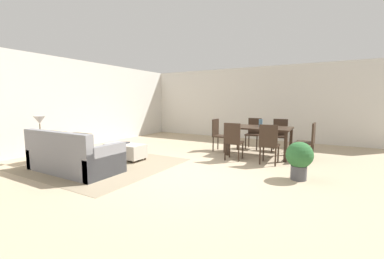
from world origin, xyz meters
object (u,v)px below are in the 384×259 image
object	(u,v)px
ottoman_table	(125,150)
potted_plant	(299,158)
dining_table	(260,130)
book_on_ottoman	(123,143)
dining_chair_far_right	(280,133)
couch	(73,157)
dining_chair_near_left	(233,139)
dining_chair_far_left	(254,131)
table_lamp	(39,121)
vase_centerpiece	(261,123)
dining_chair_head_west	(218,133)
dining_chair_head_east	(309,139)
side_table	(41,144)
dining_chair_near_right	(269,142)

from	to	relation	value
ottoman_table	potted_plant	distance (m)	3.95
dining_table	book_on_ottoman	world-z (taller)	dining_table
ottoman_table	dining_chair_far_right	size ratio (longest dim) A/B	1.12
couch	dining_chair_near_left	bearing A→B (deg)	44.87
couch	dining_table	distance (m)	4.52
ottoman_table	dining_chair_near_left	world-z (taller)	dining_chair_near_left
dining_chair_near_left	dining_chair_far_left	xyz separation A→B (m)	(0.01, 1.77, 0.00)
table_lamp	vase_centerpiece	distance (m)	5.42
couch	dining_chair_near_left	distance (m)	3.57
dining_chair_far_right	dining_chair_head_west	bearing A→B (deg)	-150.78
dining_chair_head_east	dining_chair_near_left	bearing A→B (deg)	-150.21
table_lamp	dining_chair_head_east	distance (m)	6.38
side_table	dining_chair_far_left	bearing A→B (deg)	47.71
dining_chair_far_left	dining_chair_far_right	size ratio (longest dim) A/B	1.00
dining_chair_near_right	vase_centerpiece	world-z (taller)	vase_centerpiece
dining_chair_head_east	dining_chair_near_right	bearing A→B (deg)	-129.84
dining_table	dining_chair_near_right	xyz separation A→B (m)	(0.44, -0.88, -0.15)
couch	ottoman_table	size ratio (longest dim) A/B	1.92
ottoman_table	table_lamp	distance (m)	2.04
couch	dining_chair_far_right	size ratio (longest dim) A/B	2.15
couch	dining_chair_far_left	xyz separation A→B (m)	(2.54, 4.29, 0.23)
dining_chair_far_left	potted_plant	distance (m)	3.01
dining_table	potted_plant	distance (m)	2.07
dining_chair_far_right	book_on_ottoman	size ratio (longest dim) A/B	3.54
dining_chair_near_left	book_on_ottoman	world-z (taller)	dining_chair_near_left
dining_table	couch	bearing A→B (deg)	-130.74
dining_chair_near_left	dining_chair_head_west	xyz separation A→B (m)	(-0.78, 0.90, 0.00)
dining_chair_far_left	dining_chair_far_right	world-z (taller)	same
vase_centerpiece	dining_chair_near_right	bearing A→B (deg)	-65.23
side_table	dining_chair_far_left	size ratio (longest dim) A/B	0.62
dining_chair_near_left	dining_chair_near_right	world-z (taller)	same
side_table	dining_chair_head_east	size ratio (longest dim) A/B	0.62
dining_chair_far_right	dining_chair_head_west	distance (m)	1.78
vase_centerpiece	side_table	bearing A→B (deg)	-141.42
dining_table	dining_chair_head_west	bearing A→B (deg)	179.58
couch	vase_centerpiece	size ratio (longest dim) A/B	9.75
dining_chair_head_west	vase_centerpiece	xyz separation A→B (m)	(1.20, 0.04, 0.34)
dining_table	book_on_ottoman	bearing A→B (deg)	-143.69
dining_chair_near_right	side_table	bearing A→B (deg)	-152.25
dining_chair_far_left	dining_chair_head_west	size ratio (longest dim) A/B	1.00
dining_chair_far_right	dining_chair_far_left	bearing A→B (deg)	179.93
vase_centerpiece	dining_chair_near_left	bearing A→B (deg)	-114.00
dining_chair_near_left	vase_centerpiece	world-z (taller)	vase_centerpiece
side_table	potted_plant	bearing A→B (deg)	16.91
dining_chair_far_left	vase_centerpiece	size ratio (longest dim) A/B	4.54
table_lamp	dining_chair_head_east	size ratio (longest dim) A/B	0.57
ottoman_table	dining_chair_far_left	bearing A→B (deg)	51.80
dining_chair_far_right	dining_chair_head_west	xyz separation A→B (m)	(-1.55, -0.87, 0.00)
side_table	dining_chair_far_left	xyz separation A→B (m)	(3.83, 4.21, 0.07)
dining_chair_near_right	dining_chair_far_left	xyz separation A→B (m)	(-0.83, 1.76, 0.00)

